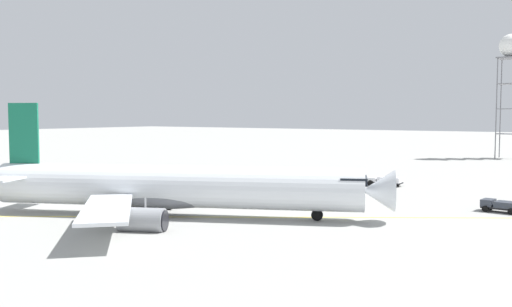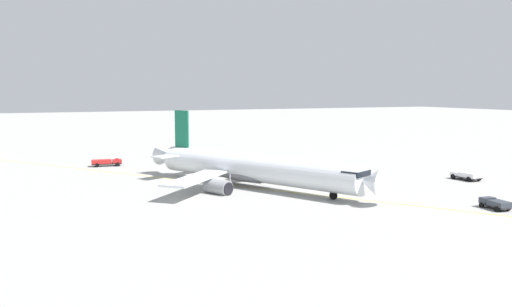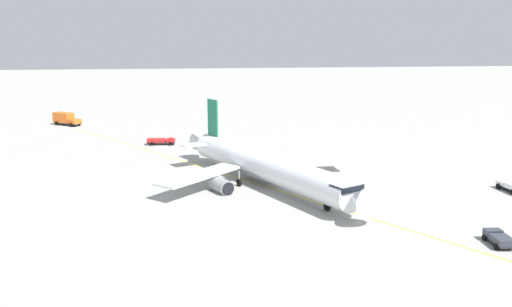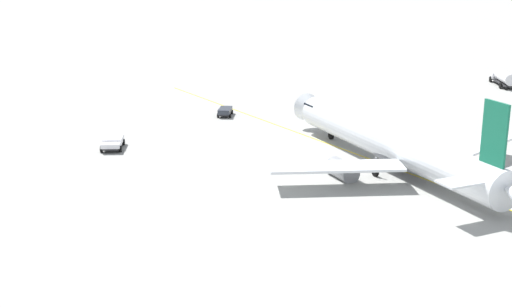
# 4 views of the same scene
# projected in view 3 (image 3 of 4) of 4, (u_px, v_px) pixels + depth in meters

# --- Properties ---
(ground_plane) EXTENTS (600.00, 600.00, 0.00)m
(ground_plane) POSITION_uv_depth(u_px,v_px,m) (275.00, 175.00, 82.98)
(ground_plane) COLOR #9E9E99
(airliner_main) EXTENTS (40.04, 30.45, 11.26)m
(airliner_main) POSITION_uv_depth(u_px,v_px,m) (264.00, 167.00, 76.89)
(airliner_main) COLOR silver
(airliner_main) RESTS_ON ground_plane
(ops_pickup_truck) EXTENTS (2.57, 5.71, 1.41)m
(ops_pickup_truck) POSITION_uv_depth(u_px,v_px,m) (161.00, 141.00, 106.35)
(ops_pickup_truck) COLOR #232326
(ops_pickup_truck) RESTS_ON ground_plane
(baggage_truck_truck) EXTENTS (3.88, 2.33, 1.22)m
(baggage_truck_truck) POSITION_uv_depth(u_px,v_px,m) (499.00, 238.00, 54.85)
(baggage_truck_truck) COLOR #232326
(baggage_truck_truck) RESTS_ON ground_plane
(catering_truck_truck) EXTENTS (6.61, 7.54, 3.10)m
(catering_truck_truck) POSITION_uv_depth(u_px,v_px,m) (66.00, 119.00, 130.08)
(catering_truck_truck) COLOR #232326
(catering_truck_truck) RESTS_ON ground_plane
(taxiway_centreline) EXTENTS (102.69, 68.06, 0.01)m
(taxiway_centreline) POSITION_uv_depth(u_px,v_px,m) (241.00, 179.00, 80.77)
(taxiway_centreline) COLOR yellow
(taxiway_centreline) RESTS_ON ground_plane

